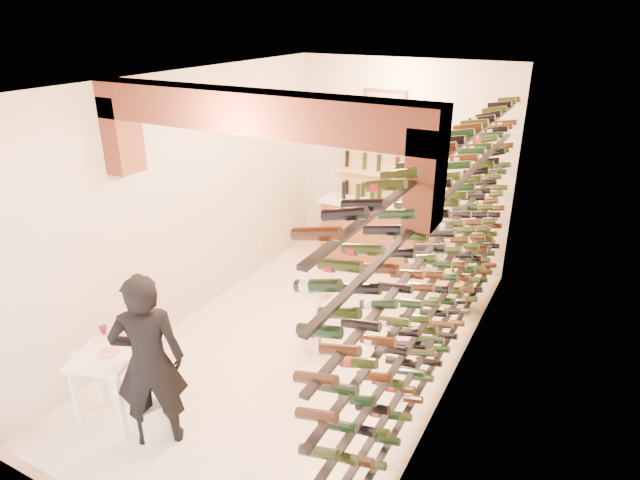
{
  "coord_description": "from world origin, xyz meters",
  "views": [
    {
      "loc": [
        2.82,
        -4.95,
        3.85
      ],
      "look_at": [
        0.0,
        0.3,
        1.3
      ],
      "focal_mm": 30.39,
      "sensor_mm": 36.0,
      "label": 1
    }
  ],
  "objects_px": {
    "person": "(149,362)",
    "crate_lower": "(452,299)",
    "back_counter": "(372,230)",
    "wine_rack": "(439,256)",
    "tasting_table": "(107,366)",
    "white_stool": "(154,416)",
    "chrome_barstool": "(318,313)"
  },
  "relations": [
    {
      "from": "wine_rack",
      "to": "back_counter",
      "type": "relative_size",
      "value": 3.35
    },
    {
      "from": "back_counter",
      "to": "tasting_table",
      "type": "relative_size",
      "value": 1.74
    },
    {
      "from": "wine_rack",
      "to": "white_stool",
      "type": "relative_size",
      "value": 14.53
    },
    {
      "from": "white_stool",
      "to": "tasting_table",
      "type": "bearing_deg",
      "value": -172.13
    },
    {
      "from": "person",
      "to": "chrome_barstool",
      "type": "height_order",
      "value": "person"
    },
    {
      "from": "wine_rack",
      "to": "chrome_barstool",
      "type": "bearing_deg",
      "value": 179.09
    },
    {
      "from": "white_stool",
      "to": "chrome_barstool",
      "type": "height_order",
      "value": "chrome_barstool"
    },
    {
      "from": "back_counter",
      "to": "chrome_barstool",
      "type": "bearing_deg",
      "value": -80.83
    },
    {
      "from": "chrome_barstool",
      "to": "crate_lower",
      "type": "bearing_deg",
      "value": 54.96
    },
    {
      "from": "person",
      "to": "crate_lower",
      "type": "height_order",
      "value": "person"
    },
    {
      "from": "wine_rack",
      "to": "tasting_table",
      "type": "height_order",
      "value": "wine_rack"
    },
    {
      "from": "chrome_barstool",
      "to": "crate_lower",
      "type": "distance_m",
      "value": 2.11
    },
    {
      "from": "wine_rack",
      "to": "tasting_table",
      "type": "xyz_separation_m",
      "value": [
        -2.59,
        -2.11,
        -0.89
      ]
    },
    {
      "from": "person",
      "to": "crate_lower",
      "type": "relative_size",
      "value": 3.87
    },
    {
      "from": "back_counter",
      "to": "tasting_table",
      "type": "distance_m",
      "value": 4.82
    },
    {
      "from": "wine_rack",
      "to": "person",
      "type": "relative_size",
      "value": 3.2
    },
    {
      "from": "back_counter",
      "to": "wine_rack",
      "type": "bearing_deg",
      "value": -55.34
    },
    {
      "from": "person",
      "to": "crate_lower",
      "type": "bearing_deg",
      "value": -154.28
    },
    {
      "from": "tasting_table",
      "to": "chrome_barstool",
      "type": "distance_m",
      "value": 2.44
    },
    {
      "from": "white_stool",
      "to": "person",
      "type": "height_order",
      "value": "person"
    },
    {
      "from": "chrome_barstool",
      "to": "wine_rack",
      "type": "bearing_deg",
      "value": -0.91
    },
    {
      "from": "back_counter",
      "to": "tasting_table",
      "type": "bearing_deg",
      "value": -99.01
    },
    {
      "from": "person",
      "to": "back_counter",
      "type": "bearing_deg",
      "value": -131.17
    },
    {
      "from": "person",
      "to": "chrome_barstool",
      "type": "xyz_separation_m",
      "value": [
        0.61,
        2.11,
        -0.41
      ]
    },
    {
      "from": "tasting_table",
      "to": "chrome_barstool",
      "type": "bearing_deg",
      "value": 41.68
    },
    {
      "from": "tasting_table",
      "to": "person",
      "type": "bearing_deg",
      "value": -16.73
    },
    {
      "from": "white_stool",
      "to": "crate_lower",
      "type": "xyz_separation_m",
      "value": [
        1.9,
        3.77,
        -0.06
      ]
    },
    {
      "from": "tasting_table",
      "to": "crate_lower",
      "type": "bearing_deg",
      "value": 38.86
    },
    {
      "from": "tasting_table",
      "to": "crate_lower",
      "type": "distance_m",
      "value": 4.55
    },
    {
      "from": "wine_rack",
      "to": "tasting_table",
      "type": "distance_m",
      "value": 3.45
    },
    {
      "from": "chrome_barstool",
      "to": "crate_lower",
      "type": "height_order",
      "value": "chrome_barstool"
    },
    {
      "from": "tasting_table",
      "to": "white_stool",
      "type": "relative_size",
      "value": 2.49
    }
  ]
}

